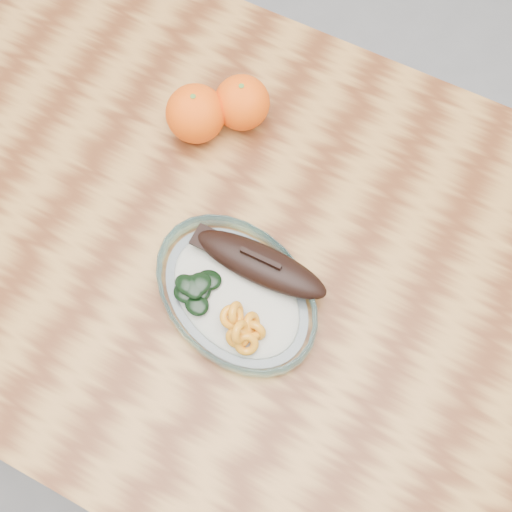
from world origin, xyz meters
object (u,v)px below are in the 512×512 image
at_px(plated_meal, 237,292).
at_px(orange_right, 242,103).
at_px(dining_table, 213,255).
at_px(orange_left, 196,114).

bearing_deg(plated_meal, orange_right, 136.73).
height_order(dining_table, orange_right, orange_right).
distance_m(plated_meal, orange_right, 0.29).
distance_m(orange_left, orange_right, 0.07).
relative_size(plated_meal, orange_left, 6.68).
relative_size(plated_meal, orange_right, 7.07).
xyz_separation_m(dining_table, orange_left, (-0.09, 0.14, 0.14)).
distance_m(plated_meal, orange_left, 0.28).
distance_m(dining_table, plated_meal, 0.16).
xyz_separation_m(plated_meal, orange_left, (-0.18, 0.21, 0.03)).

